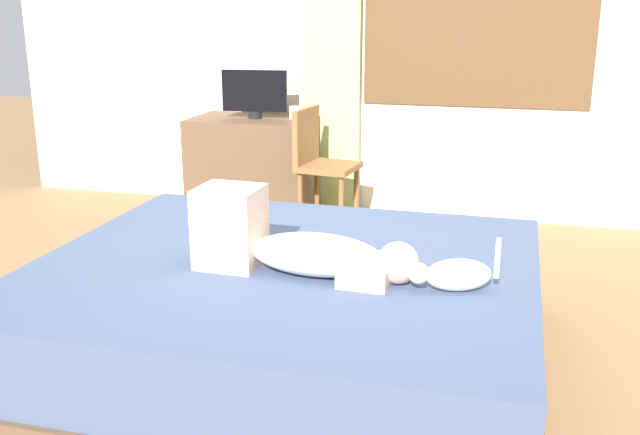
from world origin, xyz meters
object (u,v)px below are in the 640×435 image
bed (286,313)px  desk (254,167)px  tv_monitor (255,93)px  person_lying (294,245)px  chair_by_desk (319,159)px  cup (295,113)px  cat (454,274)px

bed → desk: 2.41m
bed → tv_monitor: 2.49m
person_lying → tv_monitor: bearing=113.6°
person_lying → tv_monitor: tv_monitor is taller
bed → chair_by_desk: chair_by_desk is taller
cup → person_lying: bearing=-73.0°
cup → chair_by_desk: chair_by_desk is taller
desk → tv_monitor: tv_monitor is taller
cat → tv_monitor: size_ratio=0.72×
bed → cat: 0.81m
person_lying → desk: 2.54m
cat → cup: bearing=119.9°
cat → tv_monitor: bearing=125.4°
tv_monitor → cat: bearing=-54.6°
bed → desk: (-0.96, 2.21, 0.13)m
desk → tv_monitor: 0.55m
person_lying → cat: 0.66m
person_lying → chair_by_desk: (-0.46, 2.08, -0.08)m
bed → desk: bearing=113.6°
bed → person_lying: bearing=-56.2°
desk → cup: 0.52m
person_lying → chair_by_desk: size_ratio=1.09×
bed → chair_by_desk: size_ratio=2.54×
cup → chair_by_desk: 0.47m
tv_monitor → cup: bearing=9.8°
cat → desk: bearing=125.7°
person_lying → desk: bearing=114.1°
desk → tv_monitor: bearing=-0.0°
desk → chair_by_desk: size_ratio=1.05×
bed → person_lying: (0.07, -0.11, 0.36)m
person_lying → cat: (0.66, -0.04, -0.05)m
desk → cup: cup is taller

